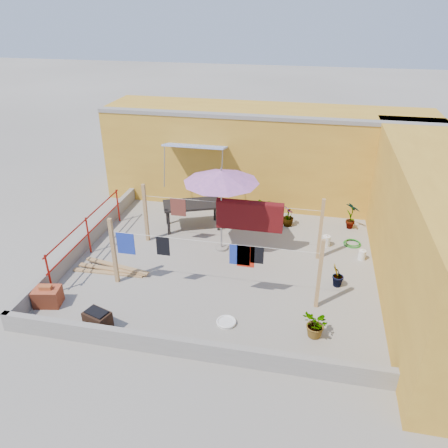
{
  "coord_description": "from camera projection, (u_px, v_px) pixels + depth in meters",
  "views": [
    {
      "loc": [
        2.06,
        -9.91,
        6.46
      ],
      "look_at": [
        -0.06,
        0.3,
        1.05
      ],
      "focal_mm": 35.0,
      "sensor_mm": 36.0,
      "label": 1
    }
  ],
  "objects": [
    {
      "name": "brick_stack",
      "position": [
        48.0,
        296.0,
        10.25
      ],
      "size": [
        0.67,
        0.54,
        0.53
      ],
      "color": "#A74426",
      "rests_on": "ground"
    },
    {
      "name": "water_jug_a",
      "position": [
        362.0,
        255.0,
        12.07
      ],
      "size": [
        0.2,
        0.2,
        0.32
      ],
      "color": "silver",
      "rests_on": "ground"
    },
    {
      "name": "plant_right_c",
      "position": [
        316.0,
        325.0,
        9.22
      ],
      "size": [
        0.73,
        0.75,
        0.64
      ],
      "primitive_type": "imported",
      "rotation": [
        0.0,
        0.0,
        5.26
      ],
      "color": "#1E5016",
      "rests_on": "ground"
    },
    {
      "name": "lumber_pile",
      "position": [
        112.0,
        269.0,
        11.58
      ],
      "size": [
        2.08,
        0.59,
        0.12
      ],
      "color": "tan",
      "rests_on": "ground"
    },
    {
      "name": "plant_back_b",
      "position": [
        288.0,
        216.0,
        13.79
      ],
      "size": [
        0.48,
        0.48,
        0.65
      ],
      "primitive_type": "imported",
      "rotation": [
        0.0,
        0.0,
        1.97
      ],
      "color": "#1E5016",
      "rests_on": "ground"
    },
    {
      "name": "parapet_front",
      "position": [
        188.0,
        348.0,
        8.75
      ],
      "size": [
        8.3,
        0.16,
        0.44
      ],
      "primitive_type": "cube",
      "color": "gray",
      "rests_on": "ground"
    },
    {
      "name": "parapet_left",
      "position": [
        86.0,
        241.0,
        12.6
      ],
      "size": [
        0.16,
        7.3,
        0.44
      ],
      "primitive_type": "cube",
      "color": "gray",
      "rests_on": "ground"
    },
    {
      "name": "white_basin",
      "position": [
        226.0,
        322.0,
        9.72
      ],
      "size": [
        0.45,
        0.45,
        0.08
      ],
      "color": "silver",
      "rests_on": "ground"
    },
    {
      "name": "water_jug_b",
      "position": [
        326.0,
        241.0,
        12.73
      ],
      "size": [
        0.23,
        0.23,
        0.37
      ],
      "color": "silver",
      "rests_on": "ground"
    },
    {
      "name": "wall_right",
      "position": [
        440.0,
        230.0,
        10.28
      ],
      "size": [
        2.4,
        9.0,
        3.2
      ],
      "primitive_type": "cube",
      "color": "gold",
      "rests_on": "ground"
    },
    {
      "name": "plant_right_b",
      "position": [
        337.0,
        276.0,
        10.85
      ],
      "size": [
        0.43,
        0.46,
        0.65
      ],
      "primitive_type": "imported",
      "rotation": [
        0.0,
        0.0,
        4.17
      ],
      "color": "#1E5016",
      "rests_on": "ground"
    },
    {
      "name": "ground",
      "position": [
        224.0,
        263.0,
        11.96
      ],
      "size": [
        80.0,
        80.0,
        0.0
      ],
      "primitive_type": "plane",
      "color": "#9E998E",
      "rests_on": "ground"
    },
    {
      "name": "patio_umbrella",
      "position": [
        221.0,
        177.0,
        11.62
      ],
      "size": [
        2.49,
        2.49,
        2.48
      ],
      "color": "gray",
      "rests_on": "ground"
    },
    {
      "name": "clothesline_rig",
      "position": [
        243.0,
        221.0,
        11.85
      ],
      "size": [
        5.09,
        2.35,
        1.8
      ],
      "color": "tan",
      "rests_on": "ground"
    },
    {
      "name": "plant_back_a",
      "position": [
        261.0,
        209.0,
        14.1
      ],
      "size": [
        0.85,
        0.77,
        0.81
      ],
      "primitive_type": "imported",
      "rotation": [
        0.0,
        0.0,
        0.21
      ],
      "color": "#1E5016",
      "rests_on": "ground"
    },
    {
      "name": "outdoor_table",
      "position": [
        192.0,
        206.0,
        13.51
      ],
      "size": [
        1.96,
        1.47,
        0.82
      ],
      "color": "black",
      "rests_on": "ground"
    },
    {
      "name": "plant_right_a",
      "position": [
        352.0,
        215.0,
        13.57
      ],
      "size": [
        0.56,
        0.57,
        0.91
      ],
      "primitive_type": "imported",
      "rotation": [
        0.0,
        0.0,
        2.32
      ],
      "color": "#1E5016",
      "rests_on": "ground"
    },
    {
      "name": "green_hose",
      "position": [
        352.0,
        243.0,
        12.86
      ],
      "size": [
        0.52,
        0.52,
        0.08
      ],
      "color": "#1C791A",
      "rests_on": "ground"
    },
    {
      "name": "wall_back",
      "position": [
        265.0,
        155.0,
        15.21
      ],
      "size": [
        11.0,
        3.27,
        3.21
      ],
      "color": "gold",
      "rests_on": "ground"
    },
    {
      "name": "brazier",
      "position": [
        98.0,
        321.0,
        9.45
      ],
      "size": [
        0.65,
        0.53,
        0.5
      ],
      "color": "black",
      "rests_on": "ground"
    },
    {
      "name": "red_railing",
      "position": [
        88.0,
        230.0,
        12.15
      ],
      "size": [
        0.05,
        4.2,
        1.1
      ],
      "color": "#9F180F",
      "rests_on": "ground"
    }
  ]
}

